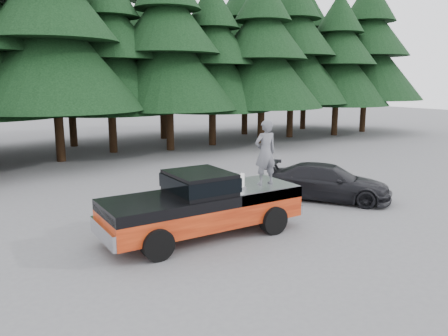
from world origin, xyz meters
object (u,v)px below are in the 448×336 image
pickup_truck (203,214)px  man_on_bed (265,152)px  air_compressor (230,182)px  parked_car (328,182)px

pickup_truck → man_on_bed: (2.07, -0.23, 1.66)m
air_compressor → parked_car: bearing=2.8°
pickup_truck → man_on_bed: bearing=-6.3°
man_on_bed → parked_car: bearing=-158.5°
pickup_truck → parked_car: parked_car is taller
pickup_truck → man_on_bed: man_on_bed is taller
man_on_bed → air_compressor: bearing=1.3°
pickup_truck → air_compressor: bearing=-10.4°
air_compressor → parked_car: size_ratio=0.14×
man_on_bed → pickup_truck: bearing=-1.6°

